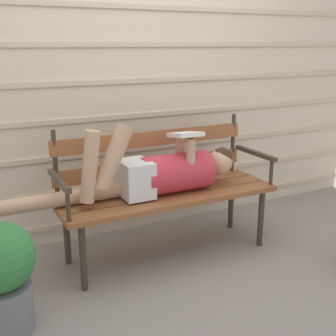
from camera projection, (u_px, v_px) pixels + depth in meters
ground_plane at (177, 261)px, 3.11m from camera, size 12.00×12.00×0.00m
house_siding at (133, 98)px, 3.43m from camera, size 4.62×0.08×2.16m
park_bench at (163, 184)px, 3.14m from camera, size 1.57×0.52×0.95m
reclining_person at (158, 172)px, 3.01m from camera, size 1.69×0.27×0.54m
potted_plant at (1, 274)px, 2.28m from camera, size 0.37×0.37×0.62m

